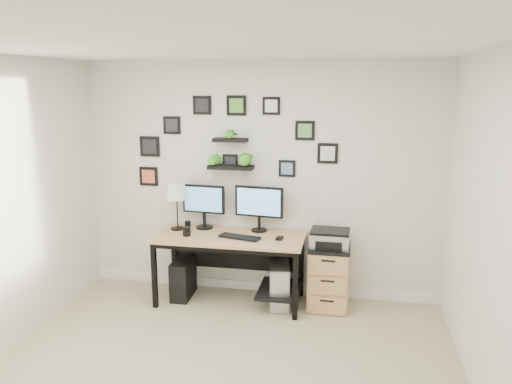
% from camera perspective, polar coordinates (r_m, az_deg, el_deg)
% --- Properties ---
extents(room, '(4.00, 4.00, 4.00)m').
position_cam_1_polar(room, '(5.89, 0.32, -10.69)').
color(room, '#BDB087').
rests_on(room, ground).
extents(desk, '(1.60, 0.70, 0.75)m').
position_cam_1_polar(desk, '(5.44, -2.56, -6.19)').
color(desk, tan).
rests_on(desk, ground).
extents(monitor_left, '(0.49, 0.20, 0.50)m').
position_cam_1_polar(monitor_left, '(5.60, -5.99, -1.28)').
color(monitor_left, black).
rests_on(monitor_left, desk).
extents(monitor_right, '(0.54, 0.19, 0.50)m').
position_cam_1_polar(monitor_right, '(5.46, 0.34, -1.48)').
color(monitor_right, black).
rests_on(monitor_right, desk).
extents(keyboard, '(0.47, 0.24, 0.02)m').
position_cam_1_polar(keyboard, '(5.29, -1.87, -5.17)').
color(keyboard, black).
rests_on(keyboard, desk).
extents(mouse, '(0.08, 0.10, 0.03)m').
position_cam_1_polar(mouse, '(5.24, 2.71, -5.30)').
color(mouse, black).
rests_on(mouse, desk).
extents(table_lamp, '(0.26, 0.26, 0.53)m').
position_cam_1_polar(table_lamp, '(5.57, -9.06, -0.03)').
color(table_lamp, black).
rests_on(table_lamp, desk).
extents(mug, '(0.09, 0.09, 0.10)m').
position_cam_1_polar(mug, '(5.40, -7.94, -4.50)').
color(mug, black).
rests_on(mug, desk).
extents(pen_cup, '(0.07, 0.07, 0.08)m').
position_cam_1_polar(pen_cup, '(5.68, -7.81, -3.72)').
color(pen_cup, black).
rests_on(pen_cup, desk).
extents(pc_tower_black, '(0.21, 0.44, 0.43)m').
position_cam_1_polar(pc_tower_black, '(5.72, -8.33, -9.72)').
color(pc_tower_black, black).
rests_on(pc_tower_black, ground).
extents(pc_tower_grey, '(0.28, 0.50, 0.47)m').
position_cam_1_polar(pc_tower_grey, '(5.46, 2.69, -10.51)').
color(pc_tower_grey, gray).
rests_on(pc_tower_grey, ground).
extents(file_cabinet, '(0.43, 0.53, 0.67)m').
position_cam_1_polar(file_cabinet, '(5.46, 8.31, -9.50)').
color(file_cabinet, tan).
rests_on(file_cabinet, ground).
extents(printer, '(0.41, 0.34, 0.18)m').
position_cam_1_polar(printer, '(5.30, 8.45, -5.27)').
color(printer, silver).
rests_on(printer, file_cabinet).
extents(wall_decor, '(2.27, 0.18, 1.04)m').
position_cam_1_polar(wall_decor, '(5.48, -2.92, 5.22)').
color(wall_decor, black).
rests_on(wall_decor, ground).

